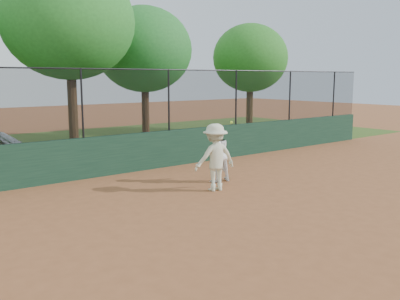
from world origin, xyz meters
TOP-DOWN VIEW (x-y plane):
  - ground at (0.00, 0.00)m, footprint 80.00×80.00m
  - back_wall at (0.00, 6.00)m, footprint 26.00×0.20m
  - grass_strip at (0.00, 12.00)m, footprint 36.00×12.00m
  - player_second at (2.28, 3.30)m, footprint 0.81×0.64m
  - player_main at (1.60, 2.57)m, footprint 1.23×0.85m
  - fence_assembly at (-0.03, 6.00)m, footprint 26.00×0.06m
  - tree_2 at (0.98, 10.29)m, footprint 4.99×4.53m
  - tree_3 at (5.35, 12.14)m, footprint 4.60×4.18m
  - tree_4 at (11.32, 11.17)m, footprint 4.17×3.79m

SIDE VIEW (x-z plane):
  - ground at x=0.00m, z-range 0.00..0.00m
  - grass_strip at x=0.00m, z-range 0.00..0.01m
  - back_wall at x=0.00m, z-range 0.00..1.20m
  - player_second at x=2.28m, z-range 0.00..1.60m
  - player_main at x=1.60m, z-range -0.03..1.79m
  - fence_assembly at x=-0.03m, z-range 1.24..3.24m
  - tree_4 at x=11.32m, z-range 1.06..6.82m
  - tree_3 at x=5.35m, z-range 1.10..7.31m
  - tree_2 at x=0.98m, z-range 1.40..8.54m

